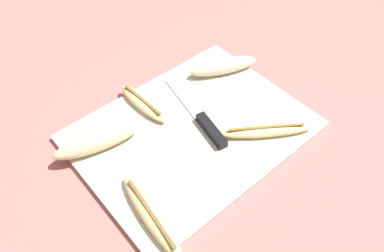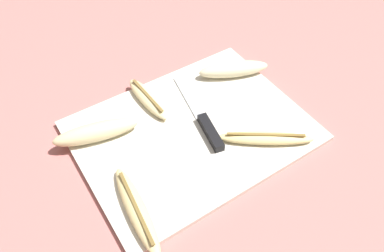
% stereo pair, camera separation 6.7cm
% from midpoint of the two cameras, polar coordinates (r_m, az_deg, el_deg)
% --- Properties ---
extents(ground_plane, '(4.00, 4.00, 0.00)m').
position_cam_midpoint_polar(ground_plane, '(0.79, -2.41, -1.16)').
color(ground_plane, '#B76B66').
extents(cutting_board, '(0.47, 0.35, 0.01)m').
position_cam_midpoint_polar(cutting_board, '(0.79, -2.42, -0.88)').
color(cutting_board, silver).
rests_on(cutting_board, ground_plane).
extents(knife, '(0.07, 0.24, 0.02)m').
position_cam_midpoint_polar(knife, '(0.78, -0.44, 0.37)').
color(knife, black).
rests_on(knife, cutting_board).
extents(banana_soft_right, '(0.18, 0.08, 0.04)m').
position_cam_midpoint_polar(banana_soft_right, '(0.77, -16.78, -2.43)').
color(banana_soft_right, beige).
rests_on(banana_soft_right, cutting_board).
extents(banana_spotted_left, '(0.06, 0.20, 0.02)m').
position_cam_midpoint_polar(banana_spotted_left, '(0.67, -9.16, -13.50)').
color(banana_spotted_left, '#DBC684').
rests_on(banana_spotted_left, cutting_board).
extents(banana_golden_short, '(0.18, 0.14, 0.02)m').
position_cam_midpoint_polar(banana_golden_short, '(0.77, 8.75, -0.82)').
color(banana_golden_short, '#EDD689').
rests_on(banana_golden_short, cutting_board).
extents(banana_pale_long, '(0.17, 0.10, 0.03)m').
position_cam_midpoint_polar(banana_pale_long, '(0.90, 2.70, 9.01)').
color(banana_pale_long, beige).
rests_on(banana_pale_long, cutting_board).
extents(banana_ripe_center, '(0.04, 0.15, 0.02)m').
position_cam_midpoint_polar(banana_ripe_center, '(0.83, -9.76, 3.37)').
color(banana_ripe_center, beige).
rests_on(banana_ripe_center, cutting_board).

